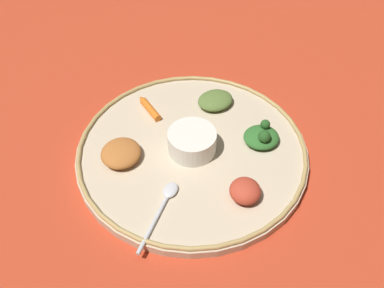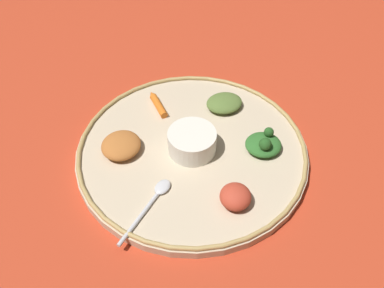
{
  "view_description": "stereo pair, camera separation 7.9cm",
  "coord_description": "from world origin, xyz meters",
  "px_view_note": "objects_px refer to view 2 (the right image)",
  "views": [
    {
      "loc": [
        0.3,
        0.45,
        0.61
      ],
      "look_at": [
        0.0,
        0.0,
        0.03
      ],
      "focal_mm": 40.96,
      "sensor_mm": 36.0,
      "label": 1
    },
    {
      "loc": [
        0.23,
        0.49,
        0.61
      ],
      "look_at": [
        0.0,
        0.0,
        0.03
      ],
      "focal_mm": 40.96,
      "sensor_mm": 36.0,
      "label": 2
    }
  ],
  "objects_px": {
    "center_bowl": "(192,141)",
    "spoon": "(153,200)",
    "carrot_near_spoon": "(158,104)",
    "greens_pile": "(264,144)"
  },
  "relations": [
    {
      "from": "spoon",
      "to": "greens_pile",
      "type": "bearing_deg",
      "value": -173.61
    },
    {
      "from": "center_bowl",
      "to": "greens_pile",
      "type": "xyz_separation_m",
      "value": [
        -0.12,
        0.05,
        -0.01
      ]
    },
    {
      "from": "carrot_near_spoon",
      "to": "center_bowl",
      "type": "bearing_deg",
      "value": 95.9
    },
    {
      "from": "center_bowl",
      "to": "greens_pile",
      "type": "relative_size",
      "value": 1.05
    },
    {
      "from": "center_bowl",
      "to": "spoon",
      "type": "bearing_deg",
      "value": 36.22
    },
    {
      "from": "center_bowl",
      "to": "spoon",
      "type": "xyz_separation_m",
      "value": [
        0.11,
        0.08,
        -0.02
      ]
    },
    {
      "from": "greens_pile",
      "to": "carrot_near_spoon",
      "type": "height_order",
      "value": "greens_pile"
    },
    {
      "from": "spoon",
      "to": "carrot_near_spoon",
      "type": "bearing_deg",
      "value": -113.56
    },
    {
      "from": "carrot_near_spoon",
      "to": "greens_pile",
      "type": "bearing_deg",
      "value": 125.18
    },
    {
      "from": "spoon",
      "to": "greens_pile",
      "type": "distance_m",
      "value": 0.23
    }
  ]
}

